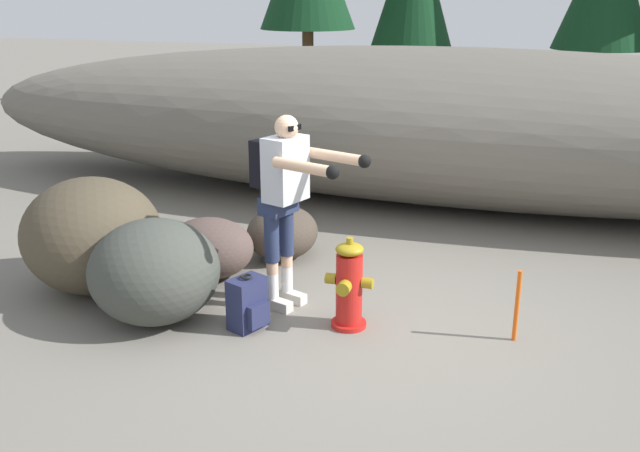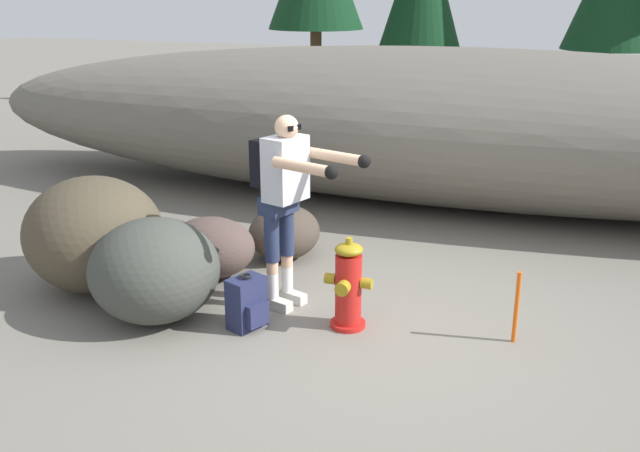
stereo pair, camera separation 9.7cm
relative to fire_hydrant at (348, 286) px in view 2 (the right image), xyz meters
name	(u,v)px [view 2 (the right image)]	position (x,y,z in m)	size (l,w,h in m)	color
ground_plane	(371,329)	(0.19, 0.05, -0.38)	(56.00, 56.00, 0.04)	slate
dirt_embankment	(454,126)	(0.19, 4.01, 0.63)	(14.00, 3.20, 1.98)	#666056
fire_hydrant	(348,286)	(0.00, 0.00, 0.00)	(0.40, 0.35, 0.79)	red
utility_worker	(285,188)	(-0.63, 0.21, 0.73)	(1.04, 0.69, 1.71)	beige
spare_backpack	(247,303)	(-0.78, -0.29, -0.15)	(0.35, 0.35, 0.47)	#23284C
boulder_large	(94,234)	(-2.46, 0.01, 0.17)	(1.26, 1.38, 1.06)	#494030
boulder_mid	(211,247)	(-1.59, 0.62, -0.07)	(0.81, 0.88, 0.58)	#51403B
boulder_small	(155,270)	(-1.59, -0.38, 0.08)	(1.10, 1.09, 0.88)	#3E413B
boulder_outlier	(284,232)	(-1.10, 1.32, -0.09)	(0.82, 0.72, 0.54)	#43392F
survey_stake	(516,307)	(1.33, 0.18, -0.06)	(0.04, 0.04, 0.60)	#E55914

